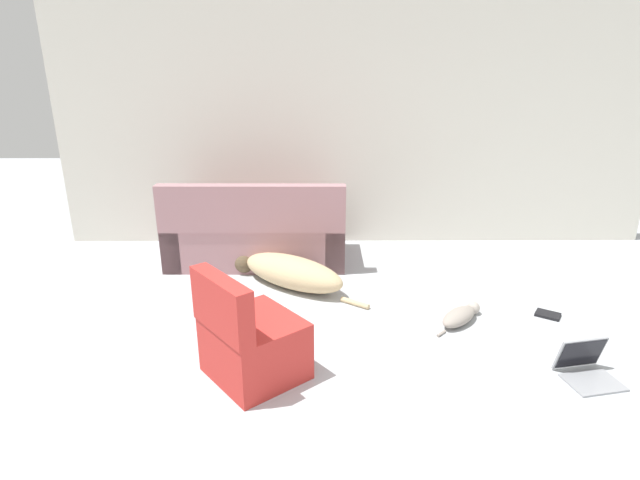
% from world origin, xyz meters
% --- Properties ---
extents(wall_back, '(6.94, 0.06, 2.71)m').
position_xyz_m(wall_back, '(0.00, 4.05, 1.36)').
color(wall_back, silver).
rests_on(wall_back, ground_plane).
extents(couch, '(1.89, 0.93, 0.93)m').
position_xyz_m(couch, '(-1.13, 3.36, 0.29)').
color(couch, '#A3757A').
rests_on(couch, ground_plane).
extents(dog, '(1.38, 1.03, 0.31)m').
position_xyz_m(dog, '(-0.75, 2.68, 0.15)').
color(dog, tan).
rests_on(dog, ground_plane).
extents(cat, '(0.48, 0.49, 0.13)m').
position_xyz_m(cat, '(0.72, 1.93, 0.06)').
color(cat, gray).
rests_on(cat, ground_plane).
extents(laptop_open, '(0.41, 0.39, 0.26)m').
position_xyz_m(laptop_open, '(1.37, 1.15, 0.08)').
color(laptop_open, gray).
rests_on(laptop_open, ground_plane).
extents(book_black, '(0.24, 0.23, 0.02)m').
position_xyz_m(book_black, '(1.51, 2.03, 0.01)').
color(book_black, black).
rests_on(book_black, ground_plane).
extents(side_chair, '(0.82, 0.82, 0.79)m').
position_xyz_m(side_chair, '(-0.93, 1.17, 0.27)').
color(side_chair, '#B72D28').
rests_on(side_chair, ground_plane).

